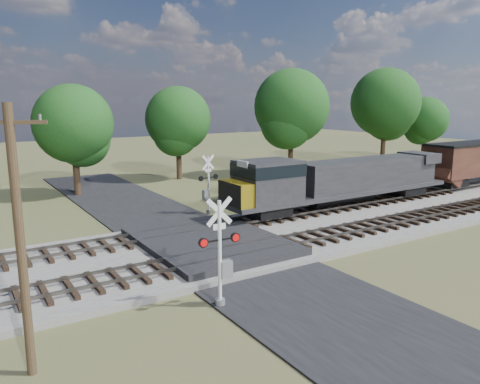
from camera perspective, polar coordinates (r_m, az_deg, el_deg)
ground at (r=25.68m, az=-3.17°, el=-7.20°), size 160.00×160.00×0.00m
ballast_bed at (r=31.87m, az=12.28°, el=-3.52°), size 140.00×10.00×0.30m
road at (r=25.67m, az=-3.17°, el=-7.12°), size 7.00×60.00×0.08m
crossing_panel at (r=26.00m, az=-3.72°, el=-6.25°), size 7.00×9.00×0.62m
track_near at (r=25.60m, az=5.18°, el=-6.32°), size 140.00×2.60×0.33m
track_far at (r=29.56m, az=-0.74°, el=-3.89°), size 140.00×2.60×0.33m
crossing_signal_near at (r=18.53m, az=-2.24°, el=-8.49°), size 1.79×0.39×4.45m
crossing_signal_far at (r=33.45m, az=-3.97°, el=0.28°), size 1.72×0.46×4.30m
utility_pole at (r=14.68m, az=-25.26°, el=-5.05°), size 1.86×0.83×8.02m
equipment_shed at (r=38.35m, az=3.76°, el=1.31°), size 5.75×5.75×3.05m
treeline at (r=45.74m, az=-5.93°, el=9.55°), size 79.18×12.01×11.97m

